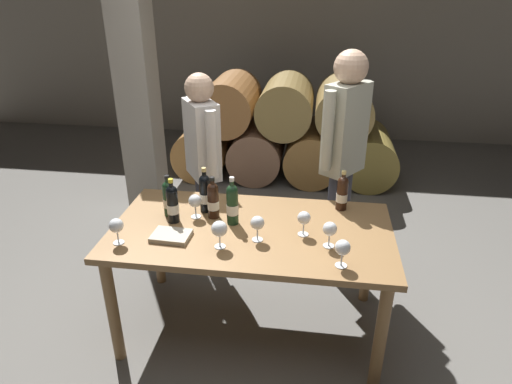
{
  "coord_description": "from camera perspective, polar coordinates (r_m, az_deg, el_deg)",
  "views": [
    {
      "loc": [
        0.36,
        -2.32,
        2.14
      ],
      "look_at": [
        0.0,
        0.2,
        0.91
      ],
      "focal_mm": 31.44,
      "sensor_mm": 36.0,
      "label": 1
    }
  ],
  "objects": [
    {
      "name": "wine_glass_5",
      "position": [
        2.5,
        -4.69,
        -4.75
      ],
      "size": [
        0.09,
        0.09,
        0.16
      ],
      "color": "white",
      "rests_on": "dining_table"
    },
    {
      "name": "taster_seated_left",
      "position": [
        3.38,
        -6.76,
        4.48
      ],
      "size": [
        0.33,
        0.43,
        1.54
      ],
      "color": "#383842",
      "rests_on": "ground_plane"
    },
    {
      "name": "cellar_back_wall",
      "position": [
        6.57,
        5.17,
        19.22
      ],
      "size": [
        10.0,
        0.24,
        2.8
      ],
      "primitive_type": "cube",
      "color": "gray",
      "rests_on": "ground_plane"
    },
    {
      "name": "tasting_notebook",
      "position": [
        2.67,
        -10.74,
        -5.5
      ],
      "size": [
        0.23,
        0.17,
        0.03
      ],
      "primitive_type": "cube",
      "rotation": [
        0.0,
        0.0,
        -0.05
      ],
      "color": "#B2A893",
      "rests_on": "dining_table"
    },
    {
      "name": "wine_bottle_0",
      "position": [
        2.79,
        -10.57,
        -1.43
      ],
      "size": [
        0.07,
        0.07,
        0.29
      ],
      "color": "black",
      "rests_on": "dining_table"
    },
    {
      "name": "wine_bottle_4",
      "position": [
        2.72,
        -3.02,
        -1.51
      ],
      "size": [
        0.07,
        0.07,
        0.31
      ],
      "color": "#19381E",
      "rests_on": "dining_table"
    },
    {
      "name": "wine_glass_2",
      "position": [
        2.82,
        -7.77,
        -1.21
      ],
      "size": [
        0.08,
        0.08,
        0.16
      ],
      "color": "white",
      "rests_on": "dining_table"
    },
    {
      "name": "barrel_stack",
      "position": [
        5.19,
        3.74,
        7.7
      ],
      "size": [
        2.49,
        0.9,
        1.15
      ],
      "color": "olive",
      "rests_on": "ground_plane"
    },
    {
      "name": "dining_table",
      "position": [
        2.77,
        -0.58,
        -6.28
      ],
      "size": [
        1.7,
        0.9,
        0.76
      ],
      "color": "olive",
      "rests_on": "ground_plane"
    },
    {
      "name": "wine_bottle_5",
      "position": [
        2.87,
        -11.05,
        -0.73
      ],
      "size": [
        0.07,
        0.07,
        0.27
      ],
      "color": "#19381E",
      "rests_on": "dining_table"
    },
    {
      "name": "wine_bottle_3",
      "position": [
        2.81,
        -5.48,
        -1.01
      ],
      "size": [
        0.07,
        0.07,
        0.28
      ],
      "color": "black",
      "rests_on": "dining_table"
    },
    {
      "name": "sommelier_presenting",
      "position": [
        3.27,
        11.12,
        5.68
      ],
      "size": [
        0.34,
        0.41,
        1.72
      ],
      "color": "#383842",
      "rests_on": "ground_plane"
    },
    {
      "name": "wine_glass_3",
      "position": [
        2.56,
        0.18,
        -4.04
      ],
      "size": [
        0.08,
        0.08,
        0.15
      ],
      "color": "white",
      "rests_on": "dining_table"
    },
    {
      "name": "wine_bottle_1",
      "position": [
        2.88,
        -6.5,
        -0.09
      ],
      "size": [
        0.07,
        0.07,
        0.3
      ],
      "color": "black",
      "rests_on": "dining_table"
    },
    {
      "name": "wine_glass_1",
      "position": [
        2.53,
        9.38,
        -4.74
      ],
      "size": [
        0.08,
        0.08,
        0.15
      ],
      "color": "white",
      "rests_on": "dining_table"
    },
    {
      "name": "wine_glass_4",
      "position": [
        2.62,
        6.12,
        -3.39
      ],
      "size": [
        0.08,
        0.08,
        0.15
      ],
      "color": "white",
      "rests_on": "dining_table"
    },
    {
      "name": "wine_bottle_2",
      "position": [
        2.95,
        10.91,
        -0.08
      ],
      "size": [
        0.07,
        0.07,
        0.27
      ],
      "color": "black",
      "rests_on": "dining_table"
    },
    {
      "name": "wine_glass_0",
      "position": [
        2.38,
        10.96,
        -7.03
      ],
      "size": [
        0.08,
        0.08,
        0.16
      ],
      "color": "white",
      "rests_on": "dining_table"
    },
    {
      "name": "stone_pillar",
      "position": [
        4.34,
        -15.01,
        13.78
      ],
      "size": [
        0.32,
        0.32,
        2.6
      ],
      "primitive_type": "cube",
      "color": "gray",
      "rests_on": "ground_plane"
    },
    {
      "name": "ground_plane",
      "position": [
        3.18,
        -0.53,
        -16.56
      ],
      "size": [
        14.0,
        14.0,
        0.0
      ],
      "primitive_type": "plane",
      "color": "#66635E"
    },
    {
      "name": "wine_glass_6",
      "position": [
        2.65,
        -17.36,
        -4.17
      ],
      "size": [
        0.08,
        0.08,
        0.16
      ],
      "color": "white",
      "rests_on": "dining_table"
    }
  ]
}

